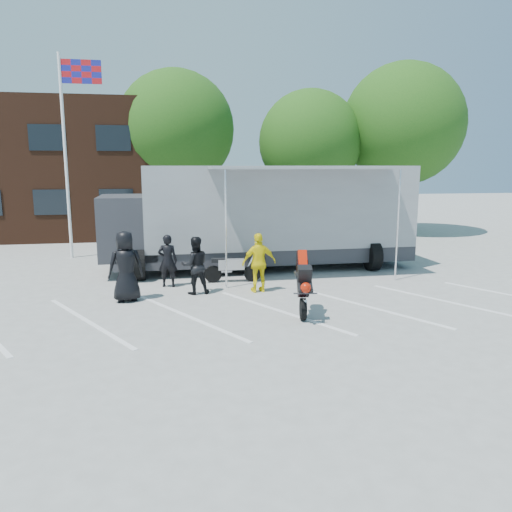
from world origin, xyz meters
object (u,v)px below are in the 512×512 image
object	(u,v)px
spectator_leather_b	(168,261)
spectator_hivis	(259,263)
spectator_leather_a	(126,266)
parked_motorcycle	(233,282)
spectator_leather_c	(195,265)
tree_left	(176,130)
flagpole	(71,131)
transporter_truck	(265,268)
tree_right	(403,124)
tree_mid	(310,142)
stunt_bike_rider	(300,313)

from	to	relation	value
spectator_leather_b	spectator_hivis	xyz separation A→B (m)	(2.66, -1.13, 0.06)
spectator_leather_a	parked_motorcycle	bearing A→B (deg)	-162.64
spectator_leather_c	tree_left	bearing A→B (deg)	-95.85
flagpole	spectator_leather_c	size ratio (longest dim) A/B	4.71
transporter_truck	parked_motorcycle	world-z (taller)	transporter_truck
transporter_truck	spectator_hivis	xyz separation A→B (m)	(-0.86, -3.41, 0.89)
tree_left	tree_right	xyz separation A→B (m)	(12.00, -1.50, 0.31)
tree_right	flagpole	bearing A→B (deg)	-164.52
spectator_hivis	tree_right	bearing A→B (deg)	-139.03
tree_left	spectator_leather_a	bearing A→B (deg)	-97.69
spectator_leather_b	spectator_leather_c	world-z (taller)	spectator_leather_c
flagpole	tree_left	size ratio (longest dim) A/B	0.93
flagpole	spectator_hivis	size ratio (longest dim) A/B	4.52
tree_mid	spectator_leather_c	bearing A→B (deg)	-120.23
stunt_bike_rider	spectator_leather_c	xyz separation A→B (m)	(-2.52, 2.46, 0.85)
tree_right	transporter_truck	world-z (taller)	tree_right
spectator_leather_b	spectator_hivis	world-z (taller)	spectator_hivis
transporter_truck	parked_motorcycle	distance (m)	2.48
tree_left	parked_motorcycle	xyz separation A→B (m)	(1.42, -11.49, -5.57)
transporter_truck	tree_left	bearing A→B (deg)	106.19
tree_left	spectator_hivis	size ratio (longest dim) A/B	4.88
flagpole	parked_motorcycle	distance (m)	9.37
tree_mid	tree_left	bearing A→B (deg)	171.87
parked_motorcycle	spectator_hivis	xyz separation A→B (m)	(0.60, -1.40, 0.89)
spectator_leather_a	spectator_leather_b	world-z (taller)	spectator_leather_a
tree_left	stunt_bike_rider	distance (m)	16.44
tree_mid	spectator_leather_c	xyz separation A→B (m)	(-6.86, -11.78, -4.10)
flagpole	stunt_bike_rider	size ratio (longest dim) A/B	4.43
tree_mid	parked_motorcycle	size ratio (longest dim) A/B	4.14
tree_left	transporter_truck	distance (m)	11.37
flagpole	spectator_leather_c	world-z (taller)	flagpole
transporter_truck	stunt_bike_rider	size ratio (longest dim) A/B	6.47
stunt_bike_rider	spectator_leather_c	world-z (taller)	spectator_leather_c
tree_mid	spectator_leather_a	bearing A→B (deg)	-125.66
transporter_truck	spectator_leather_c	distance (m)	4.37
tree_right	spectator_leather_c	world-z (taller)	tree_right
tree_right	tree_mid	bearing A→B (deg)	174.29
tree_left	spectator_hivis	distance (m)	13.86
flagpole	transporter_truck	world-z (taller)	flagpole
tree_right	spectator_leather_c	xyz separation A→B (m)	(-11.86, -11.28, -5.03)
tree_mid	stunt_bike_rider	bearing A→B (deg)	-106.97
tree_right	stunt_bike_rider	size ratio (longest dim) A/B	5.06
tree_left	spectator_leather_a	distance (m)	14.13
stunt_bike_rider	flagpole	bearing A→B (deg)	135.77
tree_right	transporter_truck	size ratio (longest dim) A/B	0.78
spectator_leather_a	spectator_hivis	size ratio (longest dim) A/B	1.12
flagpole	tree_left	xyz separation A→B (m)	(4.24, 6.00, 0.51)
transporter_truck	spectator_leather_c	xyz separation A→B (m)	(-2.74, -3.29, 0.85)
tree_mid	tree_right	bearing A→B (deg)	-5.71
spectator_hivis	parked_motorcycle	bearing A→B (deg)	-74.53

